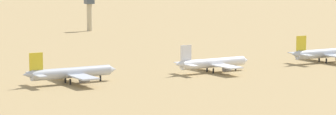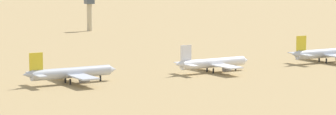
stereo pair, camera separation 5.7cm
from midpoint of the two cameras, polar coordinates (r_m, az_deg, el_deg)
name	(u,v)px [view 1 (the left image)]	position (r m, az deg, el deg)	size (l,w,h in m)	color
ground	(194,69)	(290.01, 2.00, -0.87)	(4000.00, 4000.00, 0.00)	tan
parked_jet_yellow_3	(70,73)	(254.51, -7.55, -1.18)	(34.63, 29.15, 11.44)	silver
parked_jet_white_4	(212,63)	(279.36, 3.44, -0.43)	(33.62, 28.34, 11.10)	white
parked_jet_yellow_5	(325,53)	(314.66, 12.01, 0.32)	(35.75, 30.01, 11.82)	silver
control_tower	(89,10)	(460.71, -6.10, 3.67)	(5.20, 5.20, 21.60)	#C6B793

